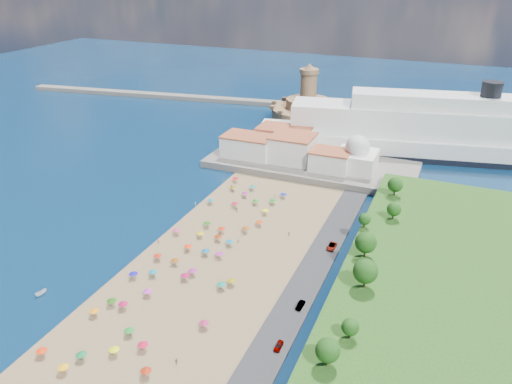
% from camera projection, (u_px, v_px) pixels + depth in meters
% --- Properties ---
extents(ground, '(700.00, 700.00, 0.00)m').
position_uv_depth(ground, '(215.00, 243.00, 161.13)').
color(ground, '#071938').
rests_on(ground, ground).
extents(terrace, '(90.00, 36.00, 3.00)m').
position_uv_depth(terrace, '(311.00, 165.00, 217.98)').
color(terrace, '#59544C').
rests_on(terrace, ground).
extents(jetty, '(18.00, 70.00, 2.40)m').
position_uv_depth(jetty, '(290.00, 135.00, 255.02)').
color(jetty, '#59544C').
rests_on(jetty, ground).
extents(breakwater, '(199.03, 34.77, 2.60)m').
position_uv_depth(breakwater, '(171.00, 96.00, 326.74)').
color(breakwater, '#59544C').
rests_on(breakwater, ground).
extents(waterfront_buildings, '(57.00, 29.00, 11.00)m').
position_uv_depth(waterfront_buildings, '(284.00, 147.00, 220.36)').
color(waterfront_buildings, silver).
rests_on(waterfront_buildings, terrace).
extents(domed_building, '(16.00, 16.00, 15.00)m').
position_uv_depth(domed_building, '(357.00, 157.00, 206.16)').
color(domed_building, silver).
rests_on(domed_building, terrace).
extents(fortress, '(40.00, 40.00, 32.40)m').
position_uv_depth(fortress, '(308.00, 110.00, 277.74)').
color(fortress, '#95714A').
rests_on(fortress, ground).
extents(cruise_ship, '(163.36, 55.75, 35.38)m').
position_uv_depth(cruise_ship, '(433.00, 134.00, 227.95)').
color(cruise_ship, black).
rests_on(cruise_ship, ground).
extents(beach_parasols, '(32.77, 115.57, 2.20)m').
position_uv_depth(beach_parasols, '(195.00, 253.00, 151.31)').
color(beach_parasols, gray).
rests_on(beach_parasols, beach).
extents(beachgoers, '(39.93, 91.84, 1.80)m').
position_uv_depth(beachgoers, '(234.00, 223.00, 170.82)').
color(beachgoers, tan).
rests_on(beachgoers, beach).
extents(moored_boats, '(7.86, 25.19, 1.47)m').
position_uv_depth(moored_boats, '(15.00, 322.00, 124.85)').
color(moored_boats, white).
rests_on(moored_boats, ground).
extents(parked_cars, '(2.50, 52.48, 1.43)m').
position_uv_depth(parked_cars, '(315.00, 277.00, 141.24)').
color(parked_cars, gray).
rests_on(parked_cars, promenade).
extents(hillside_trees, '(13.90, 111.16, 8.22)m').
position_uv_depth(hillside_trees, '(362.00, 260.00, 133.31)').
color(hillside_trees, '#382314').
rests_on(hillside_trees, hillside).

